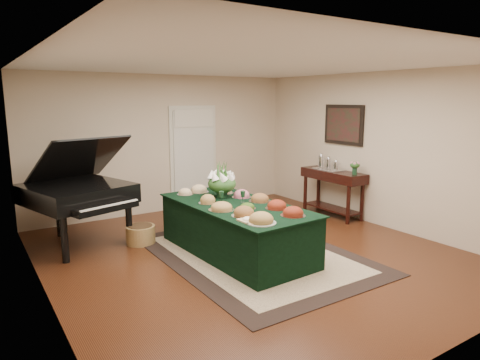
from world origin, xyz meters
TOP-DOWN VIEW (x-y plane):
  - ground at (0.00, 0.00)m, footprint 6.00×6.00m
  - area_rug at (0.01, -0.06)m, footprint 2.47×3.46m
  - kitchen_doorway at (0.60, 2.97)m, footprint 1.05×0.07m
  - buffet_table at (-0.19, 0.12)m, footprint 1.30×2.56m
  - food_platters at (-0.20, -0.02)m, footprint 1.06×2.30m
  - cutting_board at (-0.48, -0.72)m, footprint 0.32×0.32m
  - green_goblets at (-0.20, 0.21)m, footprint 0.35×0.23m
  - floral_centerpiece at (-0.12, 0.62)m, footprint 0.45×0.45m
  - grand_piano at (-1.99, 1.80)m, footprint 1.70×1.89m
  - wicker_basket at (-1.19, 1.32)m, footprint 0.45×0.45m
  - mahogany_sideboard at (2.50, 0.85)m, footprint 0.45×1.36m
  - tea_service at (2.50, 1.01)m, footprint 0.34×0.58m
  - pink_bouquet at (2.50, 0.33)m, footprint 0.20×0.20m
  - wall_painting at (2.72, 0.85)m, footprint 0.05×0.95m

SIDE VIEW (x-z plane):
  - ground at x=0.00m, z-range 0.00..0.00m
  - area_rug at x=0.01m, z-range 0.00..0.01m
  - wicker_basket at x=-1.19m, z-range 0.00..0.28m
  - buffet_table at x=-0.19m, z-range 0.00..0.75m
  - mahogany_sideboard at x=2.50m, z-range 0.24..1.13m
  - cutting_board at x=-0.48m, z-range 0.73..0.83m
  - food_platters at x=-0.20m, z-range 0.73..0.86m
  - grand_piano at x=-1.99m, z-range -0.01..1.67m
  - green_goblets at x=-0.20m, z-range 0.75..0.93m
  - tea_service at x=2.50m, z-range 0.85..1.15m
  - floral_centerpiece at x=-0.12m, z-range 0.79..1.23m
  - kitchen_doorway at x=0.60m, z-range -0.03..2.07m
  - pink_bouquet at x=2.50m, z-range 0.93..1.18m
  - wall_painting at x=2.72m, z-range 1.38..2.12m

